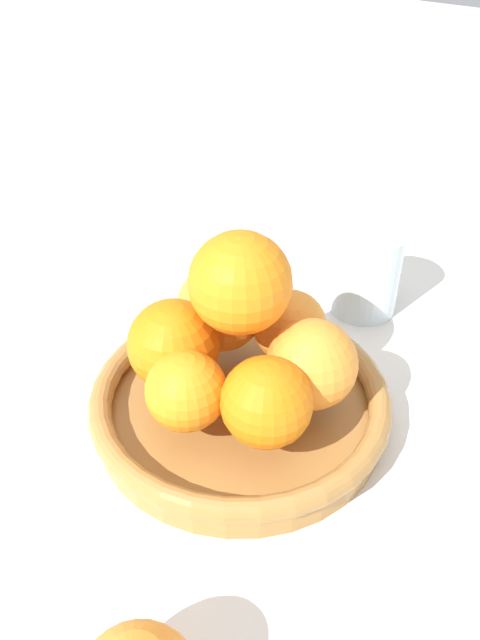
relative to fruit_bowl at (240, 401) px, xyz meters
name	(u,v)px	position (x,y,z in m)	size (l,w,h in m)	color
ground_plane	(240,417)	(0.00, 0.00, -0.02)	(4.00, 4.00, 0.00)	silver
fruit_bowl	(240,401)	(0.00, 0.00, 0.00)	(0.26, 0.26, 0.04)	#A57238
orange_pile	(239,338)	(0.00, 0.00, 0.07)	(0.18, 0.18, 0.14)	orange
drinking_glass	(368,273)	(0.00, -0.22, 0.03)	(0.07, 0.07, 0.09)	silver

